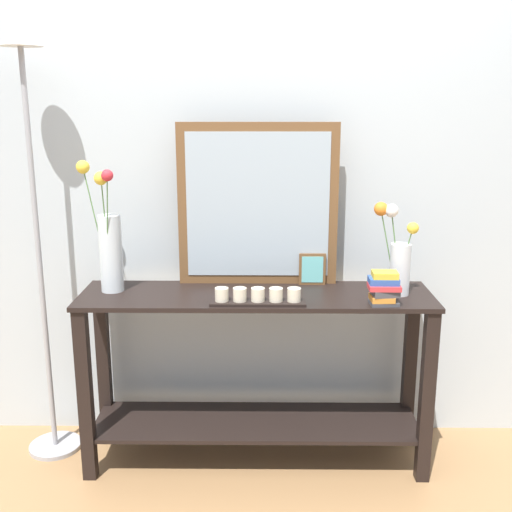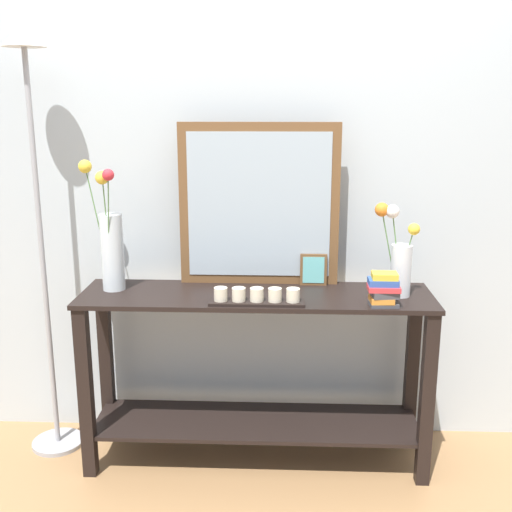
# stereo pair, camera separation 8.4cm
# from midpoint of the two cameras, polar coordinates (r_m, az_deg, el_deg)

# --- Properties ---
(ground_plane) EXTENTS (7.00, 6.00, 0.02)m
(ground_plane) POSITION_cam_midpoint_polar(r_m,az_deg,el_deg) (3.02, 0.84, -18.18)
(ground_plane) COLOR #997047
(wall_back) EXTENTS (6.40, 0.08, 2.70)m
(wall_back) POSITION_cam_midpoint_polar(r_m,az_deg,el_deg) (2.88, 1.12, 9.08)
(wall_back) COLOR #B2BCC1
(wall_back) RESTS_ON ground
(console_table) EXTENTS (1.52, 0.40, 0.79)m
(console_table) POSITION_cam_midpoint_polar(r_m,az_deg,el_deg) (2.79, 0.88, -9.68)
(console_table) COLOR black
(console_table) RESTS_ON ground
(mirror_leaning) EXTENTS (0.71, 0.03, 0.72)m
(mirror_leaning) POSITION_cam_midpoint_polar(r_m,az_deg,el_deg) (2.76, 1.16, 4.72)
(mirror_leaning) COLOR brown
(mirror_leaning) RESTS_ON console_table
(tall_vase_left) EXTENTS (0.18, 0.16, 0.57)m
(tall_vase_left) POSITION_cam_midpoint_polar(r_m,az_deg,el_deg) (2.75, -12.39, 1.25)
(tall_vase_left) COLOR silver
(tall_vase_left) RESTS_ON console_table
(vase_right) EXTENTS (0.18, 0.10, 0.40)m
(vase_right) POSITION_cam_midpoint_polar(r_m,az_deg,el_deg) (2.69, 13.87, -0.12)
(vase_right) COLOR silver
(vase_right) RESTS_ON console_table
(candle_tray) EXTENTS (0.39, 0.09, 0.07)m
(candle_tray) POSITION_cam_midpoint_polar(r_m,az_deg,el_deg) (2.54, 1.03, -3.81)
(candle_tray) COLOR black
(candle_tray) RESTS_ON console_table
(picture_frame_small) EXTENTS (0.12, 0.01, 0.14)m
(picture_frame_small) POSITION_cam_midpoint_polar(r_m,az_deg,el_deg) (2.80, 6.16, -1.26)
(picture_frame_small) COLOR brown
(picture_frame_small) RESTS_ON console_table
(book_stack) EXTENTS (0.13, 0.10, 0.14)m
(book_stack) POSITION_cam_midpoint_polar(r_m,az_deg,el_deg) (2.57, 12.57, -3.01)
(book_stack) COLOR #424247
(book_stack) RESTS_ON console_table
(floor_lamp) EXTENTS (0.24, 0.24, 1.92)m
(floor_lamp) POSITION_cam_midpoint_polar(r_m,az_deg,el_deg) (2.84, -18.83, 7.06)
(floor_lamp) COLOR #9E9EA3
(floor_lamp) RESTS_ON ground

